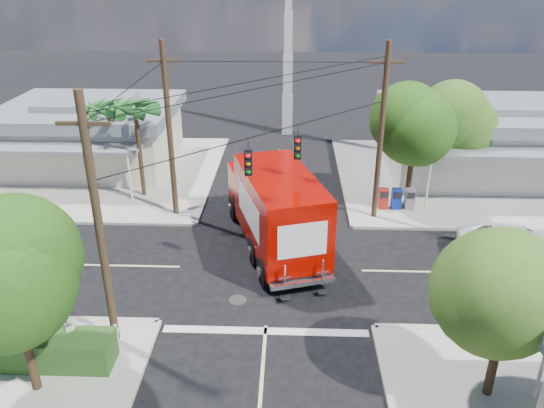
{
  "coord_description": "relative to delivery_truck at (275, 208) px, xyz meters",
  "views": [
    {
      "loc": [
        0.83,
        -19.86,
        12.3
      ],
      "look_at": [
        0.0,
        2.0,
        2.2
      ],
      "focal_mm": 35.0,
      "sensor_mm": 36.0,
      "label": 1
    }
  ],
  "objects": [
    {
      "name": "building_nw",
      "position": [
        -12.13,
        10.42,
        0.24
      ],
      "size": [
        10.8,
        10.2,
        4.3
      ],
      "color": "beige",
      "rests_on": "sidewalk_nw"
    },
    {
      "name": "hedge_sw",
      "position": [
        -8.13,
        -8.44,
        -1.29
      ],
      "size": [
        6.2,
        1.2,
        1.1
      ],
      "primitive_type": "cube",
      "color": "#204718",
      "rests_on": "sidewalk_sw"
    },
    {
      "name": "utility_poles",
      "position": [
        -1.72,
        -0.44,
        2.69
      ],
      "size": [
        12.0,
        10.68,
        9.0
      ],
      "color": "#473321",
      "rests_on": "ground"
    },
    {
      "name": "palm_nw_front",
      "position": [
        -7.63,
        5.46,
        3.06
      ],
      "size": [
        3.01,
        3.08,
        5.59
      ],
      "color": "#422D1C",
      "rests_on": "sidewalk_nw"
    },
    {
      "name": "tree_sw_front",
      "position": [
        -7.12,
        -9.59,
        2.35
      ],
      "size": [
        3.88,
        3.78,
        6.03
      ],
      "color": "#422D1C",
      "rests_on": "sidewalk_sw"
    },
    {
      "name": "road_markings",
      "position": [
        -0.13,
        -3.52,
        -1.97
      ],
      "size": [
        32.0,
        32.0,
        0.01
      ],
      "color": "beige",
      "rests_on": "ground"
    },
    {
      "name": "tree_ne_back",
      "position": [
        9.68,
        6.91,
        2.21
      ],
      "size": [
        3.77,
        3.66,
        5.82
      ],
      "color": "#422D1C",
      "rests_on": "sidewalk_ne"
    },
    {
      "name": "parked_car",
      "position": [
        10.96,
        -0.61,
        -1.26
      ],
      "size": [
        5.39,
        2.91,
        1.44
      ],
      "primitive_type": "imported",
      "rotation": [
        0.0,
        0.0,
        1.47
      ],
      "color": "silver",
      "rests_on": "ground"
    },
    {
      "name": "sidewalk_nw",
      "position": [
        -11.01,
        8.84,
        -1.91
      ],
      "size": [
        14.12,
        14.12,
        0.14
      ],
      "color": "#A39D93",
      "rests_on": "ground"
    },
    {
      "name": "pedestrian",
      "position": [
        -6.44,
        -8.06,
        -1.05
      ],
      "size": [
        0.61,
        0.69,
        1.58
      ],
      "primitive_type": "imported",
      "rotation": [
        0.0,
        0.0,
        1.08
      ],
      "color": "#B8B09F",
      "rests_on": "sidewalk_sw"
    },
    {
      "name": "building_ne",
      "position": [
        12.37,
        9.92,
        0.34
      ],
      "size": [
        11.8,
        10.2,
        4.5
      ],
      "color": "silver",
      "rests_on": "sidewalk_ne"
    },
    {
      "name": "tree_se",
      "position": [
        6.88,
        -9.29,
        2.06
      ],
      "size": [
        3.67,
        3.54,
        5.62
      ],
      "color": "#422D1C",
      "rests_on": "sidewalk_se"
    },
    {
      "name": "tree_ne_front",
      "position": [
        7.08,
        4.71,
        2.79
      ],
      "size": [
        4.21,
        4.14,
        6.66
      ],
      "color": "#422D1C",
      "rests_on": "sidewalk_ne"
    },
    {
      "name": "palm_nw_back",
      "position": [
        -9.63,
        6.96,
        2.69
      ],
      "size": [
        3.01,
        3.08,
        5.19
      ],
      "color": "#422D1C",
      "rests_on": "sidewalk_nw"
    },
    {
      "name": "vending_boxes",
      "position": [
        6.37,
        4.16,
        -1.29
      ],
      "size": [
        1.9,
        0.5,
        1.1
      ],
      "color": "#B41D14",
      "rests_on": "sidewalk_ne"
    },
    {
      "name": "ground",
      "position": [
        -0.13,
        -2.04,
        -1.98
      ],
      "size": [
        120.0,
        120.0,
        0.0
      ],
      "primitive_type": "plane",
      "color": "black",
      "rests_on": "ground"
    },
    {
      "name": "delivery_truck",
      "position": [
        0.0,
        0.0,
        0.0
      ],
      "size": [
        5.16,
        9.38,
        3.9
      ],
      "color": "black",
      "rests_on": "ground"
    },
    {
      "name": "sidewalk_ne",
      "position": [
        10.75,
        8.84,
        -1.91
      ],
      "size": [
        14.12,
        14.12,
        0.14
      ],
      "color": "#A39D93",
      "rests_on": "ground"
    },
    {
      "name": "picket_fence",
      "position": [
        -7.93,
        -7.64,
        -1.3
      ],
      "size": [
        5.94,
        0.06,
        1.0
      ],
      "color": "silver",
      "rests_on": "sidewalk_sw"
    },
    {
      "name": "radio_tower",
      "position": [
        0.37,
        17.96,
        3.66
      ],
      "size": [
        0.8,
        0.8,
        17.0
      ],
      "color": "silver",
      "rests_on": "ground"
    }
  ]
}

